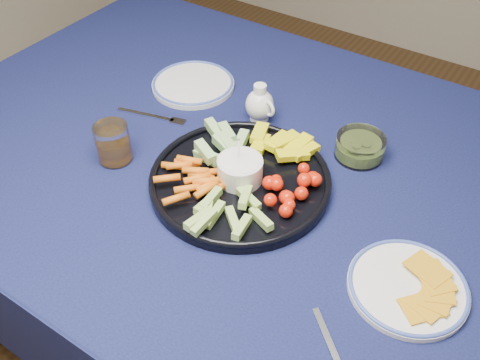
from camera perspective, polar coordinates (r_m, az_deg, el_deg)
The scene contains 8 objects.
dining_table at distance 1.20m, azimuth 3.14°, elevation -1.47°, with size 1.67×1.07×0.75m.
crudite_platter at distance 1.08m, azimuth -0.09°, elevation 0.38°, with size 0.37×0.37×0.12m.
creamer_pitcher at distance 1.25m, azimuth 2.14°, elevation 8.03°, with size 0.08×0.07×0.09m.
pickle_bowl at distance 1.18m, azimuth 12.67°, elevation 3.38°, with size 0.11×0.11×0.05m.
cheese_plate at distance 0.96m, azimuth 17.50°, elevation -10.70°, with size 0.20×0.20×0.02m.
juice_tumbler at distance 1.16m, azimuth -13.35°, elevation 3.65°, with size 0.07×0.07×0.09m.
fork_left at distance 1.29m, azimuth -8.86°, elevation 6.63°, with size 0.17×0.06×0.00m.
side_plate_extra at distance 1.38m, azimuth -5.02°, elevation 10.19°, with size 0.21×0.21×0.02m.
Camera 1 is at (0.42, -0.75, 1.50)m, focal length 40.00 mm.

